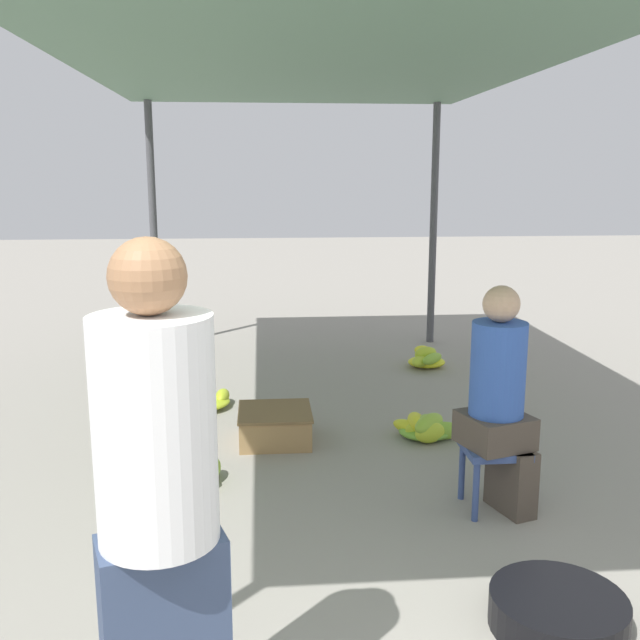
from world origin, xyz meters
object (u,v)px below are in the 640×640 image
vendor_seated (500,397)px  stool (493,457)px  banana_pile_right_0 (426,428)px  basin_black (558,612)px  banana_pile_left_0 (191,468)px  crate_near (275,425)px  banana_pile_left_1 (198,399)px  vendor_foreground (159,510)px  banana_pile_right_1 (426,358)px

vendor_seated → stool: bearing=162.0°
banana_pile_right_0 → vendor_seated: bearing=-82.6°
stool → basin_black: bearing=-93.8°
banana_pile_left_0 → crate_near: banana_pile_left_0 is taller
banana_pile_left_1 → banana_pile_left_0: bearing=-86.8°
vendor_foreground → banana_pile_right_0: bearing=61.8°
vendor_foreground → banana_pile_left_1: vendor_foreground is taller
basin_black → banana_pile_right_0: (-0.05, 2.18, 0.01)m
banana_pile_left_1 → stool: bearing=-47.0°
banana_pile_left_1 → crate_near: size_ratio=1.05×
banana_pile_left_0 → basin_black: bearing=-43.7°
basin_black → banana_pile_right_1: bearing=84.5°
stool → crate_near: 1.68m
stool → vendor_seated: (0.02, -0.01, 0.35)m
stool → banana_pile_right_0: (-0.13, 1.09, -0.22)m
crate_near → banana_pile_right_0: bearing=-3.3°
basin_black → crate_near: (-1.13, 2.24, 0.04)m
basin_black → banana_pile_left_0: size_ratio=1.38×
vendor_foreground → banana_pile_left_0: (-0.13, 2.15, -0.79)m
stool → crate_near: (-1.20, 1.15, -0.19)m
basin_black → banana_pile_right_0: 2.18m
banana_pile_right_0 → banana_pile_right_1: (0.45, 1.92, 0.01)m
basin_black → crate_near: crate_near is taller
vendor_seated → basin_black: 1.23m
stool → crate_near: bearing=136.1°
banana_pile_left_1 → banana_pile_right_1: size_ratio=1.03×
banana_pile_left_0 → banana_pile_left_1: size_ratio=0.76×
banana_pile_left_0 → crate_near: bearing=51.0°
vendor_seated → banana_pile_left_0: size_ratio=3.12×
banana_pile_left_0 → crate_near: (0.53, 0.66, 0.02)m
stool → banana_pile_right_1: (0.33, 3.01, -0.21)m
stool → banana_pile_left_0: stool is taller
basin_black → banana_pile_right_0: size_ratio=1.10×
banana_pile_left_0 → crate_near: 0.84m
vendor_seated → banana_pile_left_0: vendor_seated is taller
vendor_seated → basin_black: bearing=-94.7°
vendor_seated → banana_pile_left_0: 1.91m
banana_pile_right_0 → vendor_foreground: bearing=-118.2°
banana_pile_left_0 → stool: bearing=-16.1°
banana_pile_left_0 → banana_pile_right_0: 1.71m
banana_pile_left_1 → vendor_seated: bearing=-46.8°
vendor_foreground → basin_black: bearing=20.4°
banana_pile_left_1 → crate_near: bearing=-52.2°
banana_pile_left_1 → banana_pile_right_0: bearing=-26.8°
crate_near → banana_pile_right_1: bearing=50.6°
crate_near → banana_pile_left_0: bearing=-129.0°
stool → banana_pile_left_1: size_ratio=0.70×
vendor_foreground → banana_pile_left_1: (-0.21, 3.59, -0.80)m
banana_pile_left_0 → banana_pile_right_1: bearing=50.7°
banana_pile_left_0 → banana_pile_right_0: (1.60, 0.59, -0.01)m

